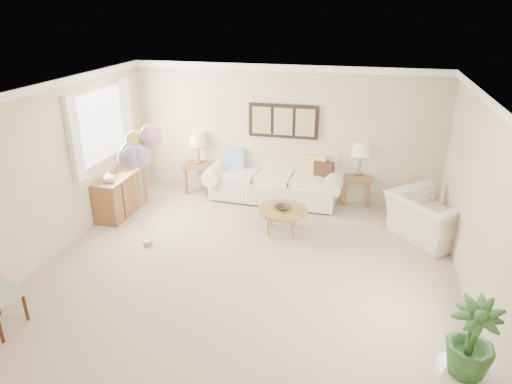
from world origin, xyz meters
TOP-DOWN VIEW (x-y plane):
  - ground_plane at (0.00, 0.00)m, footprint 6.00×6.00m
  - room_shell at (-0.11, 0.09)m, footprint 6.04×6.04m
  - wall_art_triptych at (0.00, 2.96)m, footprint 1.35×0.06m
  - sofa at (-0.11, 2.85)m, footprint 2.73×1.13m
  - end_table_left at (-1.70, 2.84)m, footprint 0.57×0.52m
  - end_table_right at (1.48, 3.00)m, footprint 0.54×0.49m
  - lamp_left at (-1.70, 2.84)m, footprint 0.35×0.35m
  - lamp_right at (1.48, 3.00)m, footprint 0.36×0.36m
  - coffee_table at (0.30, 1.43)m, footprint 0.86×0.86m
  - decor_bowl at (0.30, 1.41)m, footprint 0.34×0.34m
  - armchair at (2.68, 1.74)m, footprint 1.57×1.58m
  - potted_plant at (2.56, -2.00)m, footprint 0.53×0.53m
  - credenza at (-2.76, 1.50)m, footprint 0.46×1.20m
  - vase_white at (-2.74, 1.15)m, footprint 0.25×0.25m
  - vase_sage at (-2.74, 1.81)m, footprint 0.22×0.22m
  - balloon_cluster at (-1.73, 0.40)m, footprint 0.65×0.51m

SIDE VIEW (x-z plane):
  - ground_plane at x=0.00m, z-range 0.00..0.00m
  - credenza at x=-2.76m, z-range 0.00..0.74m
  - armchair at x=2.68m, z-range 0.00..0.77m
  - sofa at x=-0.11m, z-range -0.10..0.89m
  - coffee_table at x=0.30m, z-range 0.18..0.61m
  - decor_bowl at x=0.30m, z-range 0.43..0.50m
  - end_table_right at x=1.48m, z-range 0.20..0.79m
  - end_table_left at x=-1.70m, z-range 0.21..0.83m
  - vase_sage at x=-2.74m, z-range 0.74..0.92m
  - vase_white at x=-2.74m, z-range 0.74..0.95m
  - potted_plant at x=2.56m, z-range 0.62..1.37m
  - lamp_right at x=1.48m, z-range 0.76..1.39m
  - lamp_left at x=-1.70m, z-range 0.79..1.40m
  - wall_art_triptych at x=0.00m, z-range 1.23..1.88m
  - balloon_cluster at x=-1.73m, z-range 0.61..2.63m
  - room_shell at x=-0.11m, z-range 0.33..2.93m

